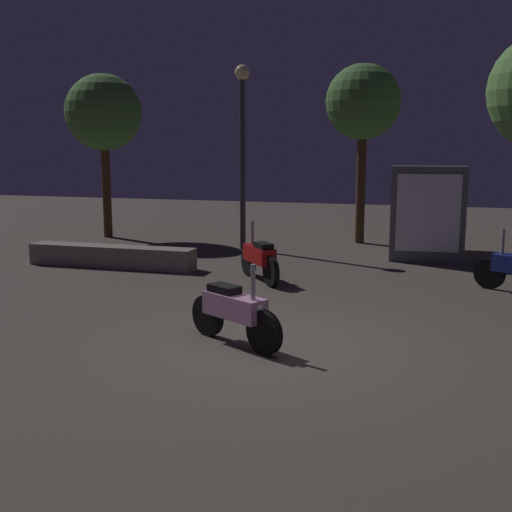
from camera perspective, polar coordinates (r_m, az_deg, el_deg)
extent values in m
plane|color=#4C443D|center=(8.34, 1.77, -8.01)|extent=(40.00, 40.00, 0.00)
cylinder|color=black|center=(8.73, -4.32, -5.30)|extent=(0.53, 0.37, 0.56)
cylinder|color=black|center=(7.94, 0.73, -6.84)|extent=(0.53, 0.37, 0.56)
cube|color=#C68CB7|center=(8.26, -1.93, -4.50)|extent=(0.97, 0.74, 0.30)
cube|color=black|center=(8.36, -2.85, -2.93)|extent=(0.50, 0.43, 0.10)
cylinder|color=gray|center=(7.92, -0.27, -2.34)|extent=(0.08, 0.08, 0.45)
sphere|color=#F2EABF|center=(7.93, 0.23, -4.75)|extent=(0.12, 0.12, 0.12)
cylinder|color=black|center=(12.21, 20.09, -1.47)|extent=(0.54, 0.34, 0.56)
cylinder|color=gray|center=(12.04, 21.14, 1.23)|extent=(0.08, 0.08, 0.45)
sphere|color=#F2EABF|center=(12.13, 20.61, -0.24)|extent=(0.12, 0.12, 0.12)
cylinder|color=black|center=(11.64, 1.34, -1.40)|extent=(0.43, 0.50, 0.56)
cylinder|color=black|center=(12.63, -0.66, -0.50)|extent=(0.43, 0.50, 0.56)
cube|color=#B71414|center=(12.09, 0.30, 0.14)|extent=(0.83, 0.93, 0.30)
cube|color=black|center=(11.88, 0.67, 0.94)|extent=(0.46, 0.49, 0.10)
cylinder|color=gray|center=(12.35, -0.33, 2.11)|extent=(0.08, 0.08, 0.45)
sphere|color=#F2EABF|center=(12.49, -0.50, 0.69)|extent=(0.12, 0.12, 0.12)
cylinder|color=#38383D|center=(15.67, -1.20, 8.05)|extent=(0.14, 0.14, 4.10)
sphere|color=#F9E59E|center=(15.75, -1.23, 16.04)|extent=(0.36, 0.36, 0.36)
cylinder|color=#4C331E|center=(16.93, 9.32, 6.13)|extent=(0.24, 0.24, 2.96)
sphere|color=#477A38|center=(16.93, 9.53, 13.40)|extent=(1.91, 1.91, 1.91)
cylinder|color=#4C331E|center=(18.27, -13.18, 5.85)|extent=(0.24, 0.24, 2.69)
sphere|color=#477A38|center=(18.25, -13.44, 12.35)|extent=(2.07, 2.07, 2.07)
cube|color=#595960|center=(14.58, 15.04, 3.63)|extent=(1.63, 0.60, 2.10)
cube|color=white|center=(14.31, 15.09, 3.71)|extent=(1.34, 0.12, 1.68)
cube|color=gray|center=(13.87, -12.76, -0.03)|extent=(3.68, 0.50, 0.45)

